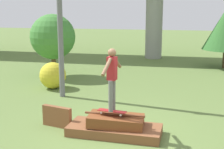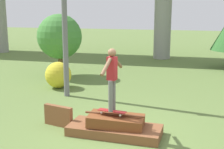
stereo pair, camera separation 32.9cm
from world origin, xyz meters
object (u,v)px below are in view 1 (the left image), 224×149
skateboard (112,111)px  bush_yellow_flowering (53,75)px  tree_behind_left (53,37)px  skater (112,75)px

skateboard → bush_yellow_flowering: bearing=128.5°
skateboard → tree_behind_left: bearing=123.4°
skater → bush_yellow_flowering: (-3.43, 4.30, -1.09)m
skateboard → tree_behind_left: 7.81m
skateboard → skater: (-0.00, 0.00, 0.97)m
tree_behind_left → bush_yellow_flowering: size_ratio=2.75×
tree_behind_left → bush_yellow_flowering: (0.82, -2.13, -1.40)m
skateboard → tree_behind_left: size_ratio=0.26×
skater → bush_yellow_flowering: bearing=128.5°
skater → bush_yellow_flowering: 5.61m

